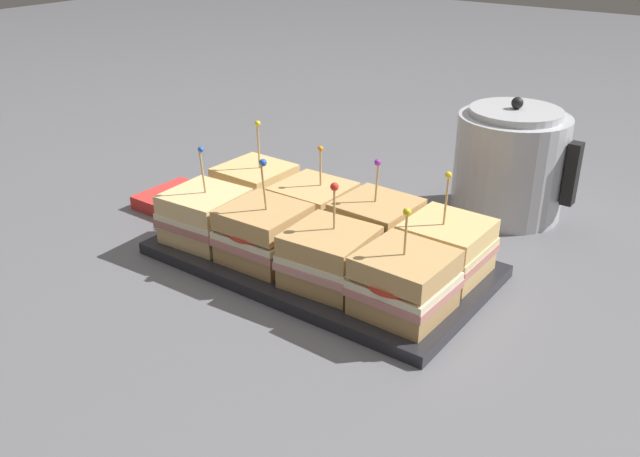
# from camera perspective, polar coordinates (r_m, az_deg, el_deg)

# --- Properties ---
(ground_plane) EXTENTS (6.00, 6.00, 0.00)m
(ground_plane) POSITION_cam_1_polar(r_m,az_deg,el_deg) (1.04, 0.00, -3.04)
(ground_plane) COLOR slate
(serving_platter) EXTENTS (0.51, 0.28, 0.02)m
(serving_platter) POSITION_cam_1_polar(r_m,az_deg,el_deg) (1.04, 0.00, -2.60)
(serving_platter) COLOR #232328
(serving_platter) RESTS_ON ground_plane
(sandwich_front_far_left) EXTENTS (0.12, 0.12, 0.15)m
(sandwich_front_far_left) POSITION_cam_1_polar(r_m,az_deg,el_deg) (1.08, -9.63, 1.08)
(sandwich_front_far_left) COLOR #DBB77A
(sandwich_front_far_left) RESTS_ON serving_platter
(sandwich_front_center_left) EXTENTS (0.12, 0.12, 0.16)m
(sandwich_front_center_left) POSITION_cam_1_polar(r_m,az_deg,el_deg) (1.01, -4.75, -0.43)
(sandwich_front_center_left) COLOR tan
(sandwich_front_center_left) RESTS_ON serving_platter
(sandwich_front_center_right) EXTENTS (0.12, 0.12, 0.15)m
(sandwich_front_center_right) POSITION_cam_1_polar(r_m,az_deg,el_deg) (0.94, 0.83, -2.40)
(sandwich_front_center_right) COLOR tan
(sandwich_front_center_right) RESTS_ON serving_platter
(sandwich_front_far_right) EXTENTS (0.12, 0.12, 0.15)m
(sandwich_front_far_right) POSITION_cam_1_polar(r_m,az_deg,el_deg) (0.88, 7.11, -4.55)
(sandwich_front_far_right) COLOR tan
(sandwich_front_far_right) RESTS_ON serving_platter
(sandwich_back_far_left) EXTENTS (0.12, 0.12, 0.16)m
(sandwich_back_far_left) POSITION_cam_1_polar(r_m,az_deg,el_deg) (1.17, -5.48, 3.27)
(sandwich_back_far_left) COLOR tan
(sandwich_back_far_left) RESTS_ON serving_platter
(sandwich_back_center_left) EXTENTS (0.12, 0.12, 0.14)m
(sandwich_back_center_left) POSITION_cam_1_polar(r_m,az_deg,el_deg) (1.09, -0.57, 1.73)
(sandwich_back_center_left) COLOR tan
(sandwich_back_center_left) RESTS_ON serving_platter
(sandwich_back_center_right) EXTENTS (0.12, 0.12, 0.15)m
(sandwich_back_center_right) POSITION_cam_1_polar(r_m,az_deg,el_deg) (1.03, 4.72, 0.14)
(sandwich_back_center_right) COLOR tan
(sandwich_back_center_right) RESTS_ON serving_platter
(sandwich_back_far_right) EXTENTS (0.12, 0.12, 0.16)m
(sandwich_back_far_right) POSITION_cam_1_polar(r_m,az_deg,el_deg) (0.98, 10.58, -1.60)
(sandwich_back_far_right) COLOR tan
(sandwich_back_far_right) RESTS_ON serving_platter
(kettle_steel) EXTENTS (0.21, 0.19, 0.21)m
(kettle_steel) POSITION_cam_1_polar(r_m,az_deg,el_deg) (1.23, 15.71, 5.30)
(kettle_steel) COLOR #B7BABF
(kettle_steel) RESTS_ON ground_plane
(napkin_stack) EXTENTS (0.13, 0.13, 0.02)m
(napkin_stack) POSITION_cam_1_polar(r_m,az_deg,el_deg) (1.27, -11.74, 2.36)
(napkin_stack) COLOR red
(napkin_stack) RESTS_ON ground_plane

